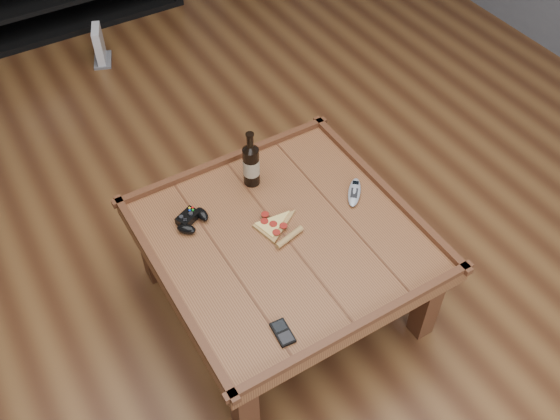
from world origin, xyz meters
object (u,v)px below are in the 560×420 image
game_controller (192,220)px  game_console (100,47)px  coffee_table (284,245)px  beer_bottle (251,163)px  smartphone (283,333)px  pizza_slice (276,227)px  remote_control (354,192)px

game_controller → game_console: game_controller is taller
coffee_table → beer_bottle: (0.04, 0.32, 0.17)m
game_console → smartphone: bearing=-73.0°
beer_bottle → pizza_slice: bearing=-99.7°
remote_control → game_controller: bearing=-155.8°
game_console → beer_bottle: bearing=-66.3°
game_controller → smartphone: 0.61m
beer_bottle → game_controller: (-0.32, -0.08, -0.09)m
game_controller → pizza_slice: game_controller is taller
pizza_slice → beer_bottle: bearing=66.7°
beer_bottle → pizza_slice: beer_bottle is taller
pizza_slice → smartphone: pizza_slice is taller
coffee_table → remote_control: (0.36, 0.04, 0.07)m
beer_bottle → game_console: bearing=92.3°
game_controller → pizza_slice: size_ratio=0.56×
coffee_table → pizza_slice: bearing=103.0°
remote_control → game_console: size_ratio=0.66×
smartphone → game_console: size_ratio=0.44×
game_controller → game_console: 1.97m
beer_bottle → smartphone: bearing=-111.2°
smartphone → beer_bottle: bearing=73.4°
coffee_table → beer_bottle: 0.36m
game_controller → smartphone: game_controller is taller
game_controller → smartphone: size_ratio=1.42×
remote_control → game_console: 2.19m
smartphone → game_console: smartphone is taller
coffee_table → game_controller: bearing=139.2°
coffee_table → remote_control: size_ratio=6.59×
remote_control → smartphone: bearing=-103.7°
game_console → coffee_table: bearing=-67.6°
pizza_slice → remote_control: same height
coffee_table → game_console: 2.18m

